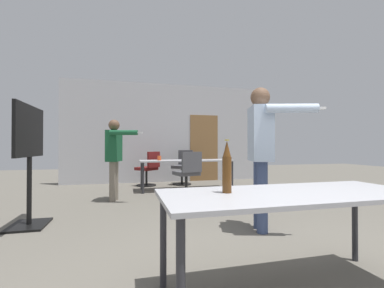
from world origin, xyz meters
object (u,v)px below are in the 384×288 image
Objects in this scene: person_near_casual at (115,152)px; office_chair_side_rolled at (149,170)px; office_chair_near_pushed at (188,175)px; beer_bottle at (227,168)px; drink_cup at (159,158)px; office_chair_far_right at (183,168)px; tv_screen at (29,152)px; person_center_tall at (262,144)px.

person_near_casual is 1.98m from office_chair_side_rolled.
office_chair_side_rolled is at bearing 98.29° from office_chair_near_pushed.
beer_bottle reaches higher than drink_cup.
office_chair_side_rolled is at bearing 41.47° from office_chair_far_right.
office_chair_near_pushed is (2.51, 1.41, -0.53)m from tv_screen.
drink_cup is (0.19, -0.80, 0.35)m from office_chair_side_rolled.
beer_bottle is at bearing -91.01° from drink_cup.
tv_screen reaches higher than office_chair_side_rolled.
office_chair_near_pushed reaches higher than drink_cup.
beer_bottle is at bearing -137.72° from tv_screen.
office_chair_side_rolled is (-1.08, 4.06, -0.66)m from person_center_tall.
person_center_tall is (2.91, -0.92, 0.11)m from tv_screen.
person_near_casual is 2.59m from office_chair_far_right.
tv_screen is at bearing -130.81° from drink_cup.
beer_bottle reaches higher than office_chair_side_rolled.
beer_bottle reaches higher than office_chair_near_pushed.
beer_bottle is (-0.86, -5.37, 0.45)m from office_chair_far_right.
office_chair_side_rolled is 0.97× the size of office_chair_far_right.
person_near_casual is 1.67× the size of office_chair_near_pushed.
person_near_casual is at bearing 104.47° from beer_bottle.
person_near_casual is at bearing 82.04° from office_chair_far_right.
beer_bottle is at bearing -21.84° from person_center_tall.
office_chair_far_right is at bearing -37.24° from office_chair_side_rolled.
person_center_tall is 1.57m from beer_bottle.
drink_cup is at bearing -148.20° from person_center_tall.
drink_cup is (2.02, 2.34, -0.20)m from tv_screen.
office_chair_far_right is at bearing 80.90° from beer_bottle.
beer_bottle reaches higher than office_chair_far_right.
person_near_casual is (1.03, 1.41, -0.02)m from tv_screen.
person_near_casual is at bearing -157.29° from office_chair_side_rolled.
office_chair_near_pushed is (0.67, -1.73, 0.02)m from office_chair_side_rolled.
office_chair_far_right reaches higher than drink_cup.
beer_bottle is 4.49m from drink_cup.
beer_bottle is (-0.56, -3.54, 0.45)m from office_chair_near_pushed.
beer_bottle is at bearing -131.19° from office_chair_side_rolled.
person_center_tall is at bearing -93.09° from office_chair_near_pushed.
office_chair_side_rolled is 1.86m from office_chair_near_pushed.
person_near_casual is 1.56m from office_chair_near_pushed.
tv_screen is 14.88× the size of drink_cup.
office_chair_side_rolled is 0.89m from drink_cup.
tv_screen is 3.06m from person_center_tall.
office_chair_far_right is (2.80, 3.23, -0.53)m from tv_screen.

